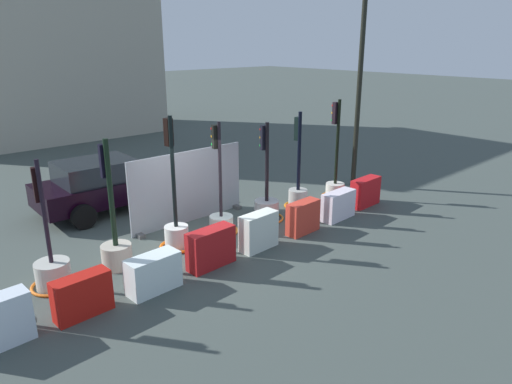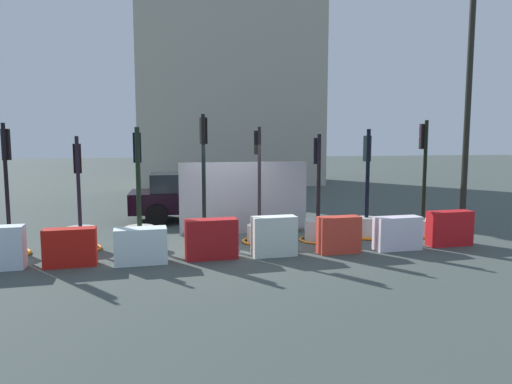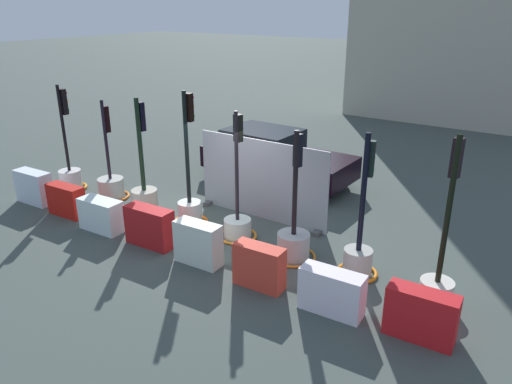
{
  "view_description": "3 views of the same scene",
  "coord_description": "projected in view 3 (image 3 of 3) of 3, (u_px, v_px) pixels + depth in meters",
  "views": [
    {
      "loc": [
        -6.44,
        -8.98,
        4.87
      ],
      "look_at": [
        1.85,
        0.11,
        0.86
      ],
      "focal_mm": 32.81,
      "sensor_mm": 36.0,
      "label": 1
    },
    {
      "loc": [
        -1.86,
        -11.24,
        2.62
      ],
      "look_at": [
        0.57,
        0.2,
        1.3
      ],
      "focal_mm": 32.36,
      "sensor_mm": 36.0,
      "label": 2
    },
    {
      "loc": [
        6.71,
        -8.12,
        5.11
      ],
      "look_at": [
        0.84,
        0.62,
        1.01
      ],
      "focal_mm": 34.53,
      "sensor_mm": 36.0,
      "label": 3
    }
  ],
  "objects": [
    {
      "name": "ground_plane",
      "position": [
        212.0,
        233.0,
        11.62
      ],
      "size": [
        120.0,
        120.0,
        0.0
      ],
      "primitive_type": "plane",
      "color": "#414B46"
    },
    {
      "name": "traffic_light_0",
      "position": [
        70.0,
        173.0,
        14.16
      ],
      "size": [
        0.87,
        0.87,
        3.0
      ],
      "color": "silver",
      "rests_on": "ground_plane"
    },
    {
      "name": "traffic_light_1",
      "position": [
        111.0,
        184.0,
        13.58
      ],
      "size": [
        0.95,
        0.95,
        2.72
      ],
      "color": "#B7B7AE",
      "rests_on": "ground_plane"
    },
    {
      "name": "traffic_light_2",
      "position": [
        144.0,
        188.0,
        12.74
      ],
      "size": [
        0.67,
        0.67,
        2.93
      ],
      "color": "#B8B09E",
      "rests_on": "ground_plane"
    },
    {
      "name": "traffic_light_3",
      "position": [
        190.0,
        202.0,
        11.92
      ],
      "size": [
        0.87,
        0.87,
        3.25
      ],
      "color": "silver",
      "rests_on": "ground_plane"
    },
    {
      "name": "traffic_light_4",
      "position": [
        238.0,
        219.0,
        11.25
      ],
      "size": [
        0.9,
        0.9,
        2.95
      ],
      "color": "silver",
      "rests_on": "ground_plane"
    },
    {
      "name": "traffic_light_5",
      "position": [
        294.0,
        239.0,
        10.36
      ],
      "size": [
        0.97,
        0.97,
        2.78
      ],
      "color": "#ABABAA",
      "rests_on": "ground_plane"
    },
    {
      "name": "traffic_light_6",
      "position": [
        359.0,
        251.0,
        9.67
      ],
      "size": [
        0.83,
        0.83,
        2.91
      ],
      "color": "#ABABA4",
      "rests_on": "ground_plane"
    },
    {
      "name": "traffic_light_7",
      "position": [
        438.0,
        278.0,
        8.71
      ],
      "size": [
        0.85,
        0.85,
        3.15
      ],
      "color": "silver",
      "rests_on": "ground_plane"
    },
    {
      "name": "construction_barrier_0",
      "position": [
        34.0,
        187.0,
        13.2
      ],
      "size": [
        1.11,
        0.46,
        0.89
      ],
      "color": "silver",
      "rests_on": "ground_plane"
    },
    {
      "name": "construction_barrier_1",
      "position": [
        66.0,
        200.0,
        12.44
      ],
      "size": [
        1.06,
        0.42,
        0.8
      ],
      "color": "red",
      "rests_on": "ground_plane"
    },
    {
      "name": "construction_barrier_2",
      "position": [
        101.0,
        215.0,
        11.63
      ],
      "size": [
        1.11,
        0.52,
        0.77
      ],
      "color": "white",
      "rests_on": "ground_plane"
    },
    {
      "name": "construction_barrier_3",
      "position": [
        150.0,
        227.0,
        10.89
      ],
      "size": [
        1.16,
        0.46,
        0.89
      ],
      "color": "#AE181A",
      "rests_on": "ground_plane"
    },
    {
      "name": "construction_barrier_4",
      "position": [
        198.0,
        243.0,
        10.12
      ],
      "size": [
        1.02,
        0.44,
        0.91
      ],
      "color": "silver",
      "rests_on": "ground_plane"
    },
    {
      "name": "construction_barrier_5",
      "position": [
        259.0,
        266.0,
        9.29
      ],
      "size": [
        1.0,
        0.41,
        0.86
      ],
      "color": "red",
      "rests_on": "ground_plane"
    },
    {
      "name": "construction_barrier_6",
      "position": [
        332.0,
        292.0,
        8.53
      ],
      "size": [
        1.15,
        0.46,
        0.8
      ],
      "color": "white",
      "rests_on": "ground_plane"
    },
    {
      "name": "construction_barrier_7",
      "position": [
        421.0,
        315.0,
        7.84
      ],
      "size": [
        1.13,
        0.44,
        0.87
      ],
      "color": "red",
      "rests_on": "ground_plane"
    },
    {
      "name": "car_black_sedan",
      "position": [
        274.0,
        156.0,
        14.63
      ],
      "size": [
        4.56,
        2.34,
        1.56
      ],
      "color": "black",
      "rests_on": "ground_plane"
    },
    {
      "name": "site_fence_panel",
      "position": [
        262.0,
        182.0,
        12.1
      ],
      "size": [
        3.63,
        0.5,
        2.01
      ],
      "color": "#9298A1",
      "rests_on": "ground_plane"
    }
  ]
}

